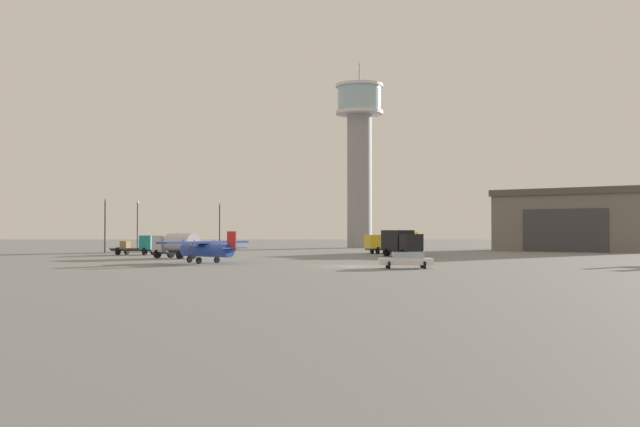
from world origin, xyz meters
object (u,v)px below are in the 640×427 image
Objects in this scene: control_tower at (361,146)px; truck_box_black at (403,242)px; airplane_blue at (209,248)px; light_post_centre at (107,220)px; truck_flatbed_teal at (143,245)px; truck_fuel_tanker_yellow at (395,241)px; light_post_north at (221,222)px; car_white at (408,260)px; truck_fuel_tanker_silver at (178,244)px; light_post_west at (139,221)px.

truck_box_black is at bearing -86.72° from control_tower.
airplane_blue is 39.98m from light_post_centre.
truck_box_black reaches higher than airplane_blue.
truck_fuel_tanker_yellow reaches higher than truck_flatbed_teal.
control_tower is 32.38m from light_post_north.
truck_fuel_tanker_silver is at bearing -44.34° from car_white.
light_post_north is at bearing -43.83° from airplane_blue.
car_white is at bearing -49.52° from light_post_centre.
control_tower is 3.78× the size of airplane_blue.
light_post_west is (-16.78, 41.13, 3.19)m from airplane_blue.
light_post_centre is at bearing -21.29° from truck_fuel_tanker_yellow.
truck_fuel_tanker_silver is (-26.24, -6.57, -0.16)m from truck_box_black.
truck_fuel_tanker_yellow is at bearing -84.48° from airplane_blue.
control_tower is at bearing -90.65° from car_white.
truck_fuel_tanker_silver is at bearing -68.23° from light_post_west.
truck_fuel_tanker_yellow is at bearing -15.65° from light_post_west.
light_post_centre reaches higher than airplane_blue.
light_post_west is at bearing -27.87° from airplane_blue.
airplane_blue is 1.47× the size of truck_box_black.
truck_box_black is at bearing -20.75° from light_post_centre.
truck_fuel_tanker_silver is 0.75× the size of light_post_centre.
truck_fuel_tanker_silver is at bearing -44.72° from truck_flatbed_teal.
light_post_north is at bearing -54.10° from truck_fuel_tanker_silver.
airplane_blue is (-18.21, -65.54, -17.27)m from control_tower.
airplane_blue reaches higher than truck_flatbed_teal.
light_post_centre reaches higher than light_post_west.
truck_fuel_tanker_silver is (-26.32, -17.99, -0.06)m from truck_fuel_tanker_yellow.
car_white is at bearing -32.79° from truck_box_black.
truck_box_black is 0.80× the size of light_post_west.
light_post_west reaches higher than truck_fuel_tanker_silver.
truck_box_black reaches higher than truck_fuel_tanker_yellow.
airplane_blue is 28.32m from truck_box_black.
truck_fuel_tanker_silver reaches higher than truck_flatbed_teal.
control_tower is 53.73m from truck_flatbed_teal.
control_tower is 70.18m from airplane_blue.
truck_flatbed_teal is 0.82× the size of light_post_centre.
light_post_north is 0.98× the size of light_post_centre.
light_post_west reaches higher than truck_fuel_tanker_yellow.
car_white is (-2.80, -40.49, -0.95)m from truck_fuel_tanker_yellow.
light_post_centre reaches higher than truck_fuel_tanker_silver.
light_post_north is 19.99m from light_post_centre.
light_post_centre is (-37.97, 44.49, 3.96)m from car_white.
control_tower reaches higher than truck_box_black.
car_white is 62.84m from light_post_north.
truck_fuel_tanker_silver is (-23.58, -52.96, -17.09)m from control_tower.
truck_flatbed_teal is at bearing -6.07° from truck_fuel_tanker_yellow.
control_tower is 4.45× the size of light_post_west.
control_tower reaches higher than truck_fuel_tanker_yellow.
airplane_blue reaches higher than car_white.
light_post_centre is at bearing -20.22° from airplane_blue.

